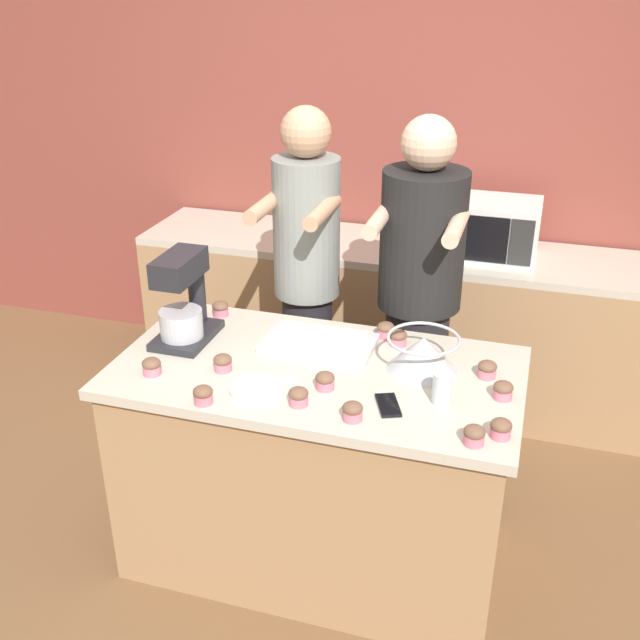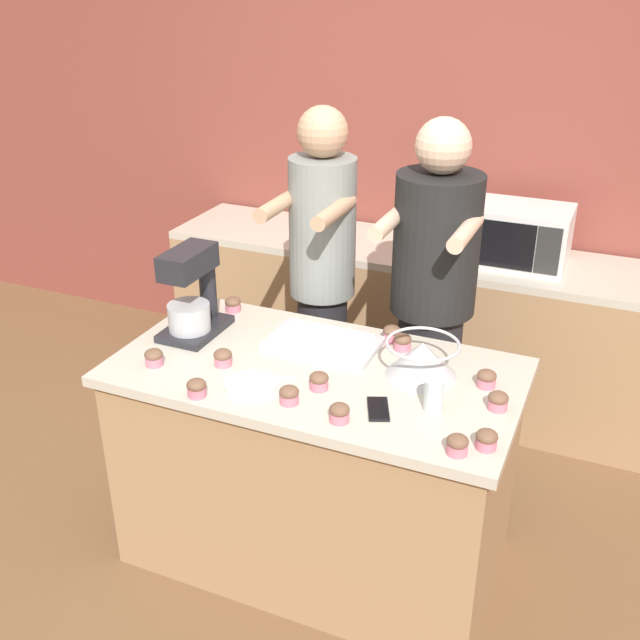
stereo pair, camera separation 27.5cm
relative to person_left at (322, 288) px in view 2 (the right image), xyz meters
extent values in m
plane|color=brown|center=(0.24, -0.62, -0.94)|extent=(16.00, 16.00, 0.00)
cube|color=brown|center=(0.24, 1.15, 0.41)|extent=(10.00, 0.06, 2.70)
cube|color=#A87F56|center=(0.24, -0.62, -0.51)|extent=(1.46, 0.76, 0.86)
cube|color=beige|center=(0.24, -0.62, -0.06)|extent=(1.52, 0.81, 0.04)
cube|color=#A87F56|center=(0.24, 0.80, -0.51)|extent=(2.80, 0.60, 0.85)
cube|color=beige|center=(0.24, 0.80, -0.07)|extent=(2.80, 0.60, 0.04)
cylinder|color=#232328|center=(0.00, 0.00, -0.48)|extent=(0.23, 0.23, 0.91)
cylinder|color=gray|center=(0.00, 0.00, 0.28)|extent=(0.29, 0.29, 0.61)
sphere|color=tan|center=(0.00, 0.00, 0.70)|extent=(0.21, 0.21, 0.21)
cylinder|color=tan|center=(-0.12, -0.17, 0.42)|extent=(0.06, 0.34, 0.06)
cylinder|color=tan|center=(0.12, -0.17, 0.42)|extent=(0.06, 0.34, 0.06)
cylinder|color=#232328|center=(0.51, 0.00, -0.48)|extent=(0.28, 0.28, 0.92)
cylinder|color=black|center=(0.51, 0.00, 0.28)|extent=(0.36, 0.36, 0.59)
sphere|color=#DBB293|center=(0.51, 0.00, 0.69)|extent=(0.22, 0.22, 0.22)
cylinder|color=#DBB293|center=(0.36, -0.17, 0.41)|extent=(0.06, 0.34, 0.06)
cylinder|color=#DBB293|center=(0.66, -0.17, 0.41)|extent=(0.06, 0.34, 0.06)
cube|color=#232328|center=(-0.33, -0.54, -0.03)|extent=(0.20, 0.30, 0.03)
cylinder|color=#232328|center=(-0.33, -0.43, 0.11)|extent=(0.07, 0.07, 0.23)
cube|color=#232328|center=(-0.33, -0.56, 0.27)|extent=(0.13, 0.26, 0.10)
cylinder|color=#BCBCC1|center=(-0.33, -0.58, 0.04)|extent=(0.17, 0.17, 0.11)
cone|color=#BCBCC1|center=(0.62, -0.52, 0.03)|extent=(0.27, 0.27, 0.13)
torus|color=#BCBCC1|center=(0.62, -0.52, 0.09)|extent=(0.27, 0.27, 0.01)
cube|color=#BCBCC1|center=(0.20, -0.44, -0.03)|extent=(0.44, 0.26, 0.02)
cube|color=white|center=(0.20, -0.44, -0.01)|extent=(0.36, 0.21, 0.02)
cube|color=silver|center=(0.70, 0.80, 0.09)|extent=(0.56, 0.35, 0.29)
cube|color=black|center=(0.65, 0.62, 0.09)|extent=(0.38, 0.01, 0.23)
cube|color=#2D2D2D|center=(0.90, 0.62, 0.09)|extent=(0.11, 0.01, 0.23)
cube|color=black|center=(0.55, -0.80, -0.04)|extent=(0.12, 0.16, 0.01)
cube|color=black|center=(0.55, -0.80, -0.03)|extent=(0.11, 0.14, 0.00)
cylinder|color=silver|center=(0.72, -0.72, 0.02)|extent=(0.07, 0.07, 0.11)
cylinder|color=white|center=(0.08, -0.84, -0.03)|extent=(0.19, 0.19, 0.02)
cube|color=#BCBCC1|center=(0.14, -0.74, -0.04)|extent=(0.13, 0.08, 0.01)
cube|color=black|center=(0.04, -0.79, -0.04)|extent=(0.08, 0.05, 0.01)
cylinder|color=#D17084|center=(-0.09, -0.74, -0.02)|extent=(0.07, 0.07, 0.03)
ellipsoid|color=brown|center=(-0.09, -0.74, 0.00)|extent=(0.07, 0.07, 0.04)
cylinder|color=#D17084|center=(0.25, -0.88, -0.02)|extent=(0.07, 0.07, 0.03)
ellipsoid|color=brown|center=(0.25, -0.88, 0.00)|extent=(0.07, 0.07, 0.04)
cylinder|color=#D17084|center=(0.93, -0.88, -0.02)|extent=(0.07, 0.07, 0.03)
ellipsoid|color=brown|center=(0.93, -0.88, 0.00)|extent=(0.07, 0.07, 0.04)
cylinder|color=#D17084|center=(-0.06, -0.97, -0.02)|extent=(0.07, 0.07, 0.03)
ellipsoid|color=brown|center=(-0.06, -0.97, 0.00)|extent=(0.07, 0.07, 0.04)
cylinder|color=#D17084|center=(0.46, -0.92, -0.02)|extent=(0.07, 0.07, 0.03)
ellipsoid|color=brown|center=(0.46, -0.92, 0.00)|extent=(0.07, 0.07, 0.04)
cylinder|color=#D17084|center=(0.86, -0.94, -0.02)|extent=(0.07, 0.07, 0.03)
ellipsoid|color=brown|center=(0.86, -0.94, 0.00)|extent=(0.07, 0.07, 0.04)
cylinder|color=#D17084|center=(-0.29, -0.30, -0.02)|extent=(0.07, 0.07, 0.03)
ellipsoid|color=brown|center=(-0.29, -0.30, 0.00)|extent=(0.07, 0.07, 0.04)
cylinder|color=#D17084|center=(0.85, -0.50, -0.02)|extent=(0.07, 0.07, 0.03)
ellipsoid|color=brown|center=(0.85, -0.50, 0.00)|extent=(0.07, 0.07, 0.04)
cylinder|color=#D17084|center=(0.43, -0.29, -0.02)|extent=(0.07, 0.07, 0.03)
ellipsoid|color=brown|center=(0.43, -0.29, 0.00)|extent=(0.07, 0.07, 0.04)
cylinder|color=#D17084|center=(0.49, -0.35, -0.02)|extent=(0.07, 0.07, 0.03)
ellipsoid|color=brown|center=(0.49, -0.35, 0.00)|extent=(0.07, 0.07, 0.04)
cylinder|color=#D17084|center=(0.92, -0.63, -0.02)|extent=(0.07, 0.07, 0.03)
ellipsoid|color=brown|center=(0.92, -0.63, 0.00)|extent=(0.07, 0.07, 0.04)
cylinder|color=#D17084|center=(0.31, -0.75, -0.02)|extent=(0.07, 0.07, 0.03)
ellipsoid|color=brown|center=(0.31, -0.75, 0.00)|extent=(0.07, 0.07, 0.04)
cylinder|color=#D17084|center=(-0.33, -0.84, -0.02)|extent=(0.07, 0.07, 0.03)
ellipsoid|color=brown|center=(-0.33, -0.84, 0.00)|extent=(0.07, 0.07, 0.04)
camera|label=1|loc=(0.96, -2.95, 1.34)|focal=42.00mm
camera|label=2|loc=(1.22, -2.85, 1.34)|focal=42.00mm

